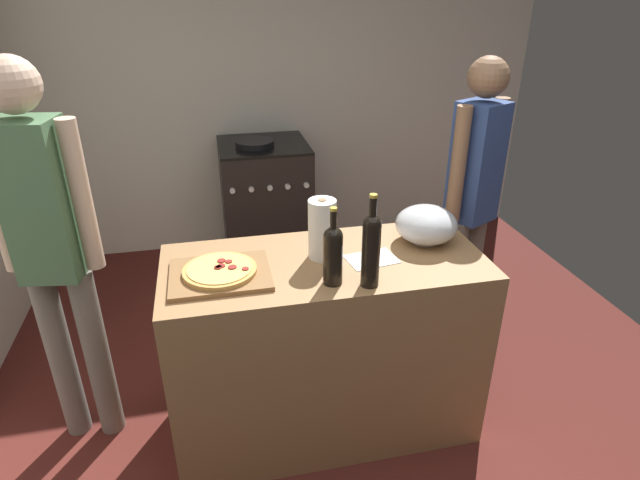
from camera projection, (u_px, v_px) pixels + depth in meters
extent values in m
cube|color=#511E19|center=(311.00, 340.00, 3.23)|extent=(4.15, 3.48, 0.02)
cube|color=silver|center=(270.00, 80.00, 3.95)|extent=(4.15, 0.10, 2.60)
cube|color=#9E7247|center=(325.00, 346.00, 2.43)|extent=(1.38, 0.61, 0.90)
cube|color=olive|center=(220.00, 275.00, 2.11)|extent=(0.40, 0.32, 0.02)
cylinder|color=tan|center=(220.00, 270.00, 2.10)|extent=(0.30, 0.30, 0.02)
cylinder|color=#EAC660|center=(220.00, 268.00, 2.10)|extent=(0.26, 0.26, 0.00)
cylinder|color=maroon|center=(218.00, 267.00, 2.09)|extent=(0.03, 0.03, 0.01)
cylinder|color=maroon|center=(245.00, 269.00, 2.08)|extent=(0.03, 0.03, 0.01)
cylinder|color=maroon|center=(218.00, 267.00, 2.09)|extent=(0.02, 0.02, 0.01)
cylinder|color=maroon|center=(221.00, 261.00, 2.14)|extent=(0.03, 0.03, 0.01)
cylinder|color=maroon|center=(229.00, 262.00, 2.14)|extent=(0.03, 0.03, 0.01)
cylinder|color=maroon|center=(221.00, 266.00, 2.10)|extent=(0.03, 0.03, 0.01)
cylinder|color=maroon|center=(232.00, 267.00, 2.09)|extent=(0.03, 0.03, 0.01)
cylinder|color=#B2B2B7|center=(425.00, 241.00, 2.40)|extent=(0.12, 0.12, 0.01)
ellipsoid|color=silver|center=(426.00, 224.00, 2.36)|extent=(0.28, 0.28, 0.17)
cylinder|color=white|center=(322.00, 229.00, 2.21)|extent=(0.12, 0.12, 0.26)
cylinder|color=#997551|center=(322.00, 229.00, 2.21)|extent=(0.03, 0.03, 0.27)
cylinder|color=black|center=(333.00, 260.00, 2.03)|extent=(0.08, 0.08, 0.20)
sphere|color=black|center=(333.00, 237.00, 1.98)|extent=(0.08, 0.08, 0.08)
cylinder|color=black|center=(333.00, 221.00, 1.95)|extent=(0.03, 0.03, 0.08)
cylinder|color=gold|center=(334.00, 209.00, 1.93)|extent=(0.03, 0.03, 0.01)
cylinder|color=black|center=(371.00, 255.00, 2.00)|extent=(0.07, 0.07, 0.26)
sphere|color=black|center=(372.00, 224.00, 1.94)|extent=(0.07, 0.07, 0.07)
cylinder|color=black|center=(373.00, 208.00, 1.91)|extent=(0.03, 0.03, 0.08)
cylinder|color=gold|center=(374.00, 196.00, 1.89)|extent=(0.03, 0.03, 0.01)
cube|color=white|center=(372.00, 259.00, 2.25)|extent=(0.23, 0.18, 0.00)
cube|color=black|center=(266.00, 205.00, 3.95)|extent=(0.63, 0.61, 0.91)
cube|color=black|center=(263.00, 145.00, 3.75)|extent=(0.63, 0.61, 0.02)
cylinder|color=silver|center=(232.00, 191.00, 3.51)|extent=(0.04, 0.02, 0.04)
cylinder|color=silver|center=(251.00, 189.00, 3.54)|extent=(0.04, 0.02, 0.04)
cylinder|color=silver|center=(270.00, 188.00, 3.56)|extent=(0.04, 0.02, 0.04)
cylinder|color=silver|center=(288.00, 186.00, 3.59)|extent=(0.04, 0.02, 0.04)
cylinder|color=silver|center=(306.00, 185.00, 3.61)|extent=(0.04, 0.02, 0.04)
cylinder|color=black|center=(255.00, 143.00, 3.68)|extent=(0.27, 0.27, 0.04)
cylinder|color=slate|center=(61.00, 357.00, 2.39)|extent=(0.11, 0.11, 0.87)
cylinder|color=slate|center=(98.00, 356.00, 2.39)|extent=(0.11, 0.11, 0.87)
cube|color=#4C724C|center=(40.00, 202.00, 2.05)|extent=(0.26, 0.24, 0.65)
cylinder|color=beige|center=(82.00, 197.00, 2.05)|extent=(0.08, 0.08, 0.62)
sphere|color=beige|center=(10.00, 85.00, 1.86)|extent=(0.21, 0.21, 0.21)
cylinder|color=slate|center=(469.00, 279.00, 3.05)|extent=(0.11, 0.11, 0.82)
cylinder|color=slate|center=(451.00, 288.00, 2.96)|extent=(0.11, 0.11, 0.82)
cube|color=#334C8C|center=(477.00, 163.00, 2.69)|extent=(0.28, 0.27, 0.62)
cylinder|color=#936B4C|center=(495.00, 154.00, 2.77)|extent=(0.08, 0.08, 0.59)
cylinder|color=#936B4C|center=(458.00, 165.00, 2.60)|extent=(0.08, 0.08, 0.59)
sphere|color=#936B4C|center=(488.00, 77.00, 2.50)|extent=(0.20, 0.20, 0.20)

